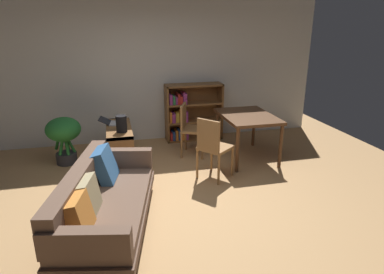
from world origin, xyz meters
TOP-DOWN VIEW (x-y plane):
  - ground_plane at (0.00, 0.00)m, footprint 8.16×8.16m
  - back_wall_panel at (0.00, 2.70)m, footprint 6.80×0.10m
  - fabric_couch at (-0.91, -0.34)m, footprint 1.22×2.14m
  - media_console at (-0.64, 1.53)m, footprint 0.40×1.12m
  - open_laptop at (-0.74, 1.76)m, footprint 0.42×0.35m
  - desk_speaker at (-0.60, 1.27)m, footprint 0.17×0.17m
  - potted_floor_plant at (-1.52, 1.74)m, footprint 0.56×0.56m
  - dining_table at (1.49, 1.28)m, footprint 0.84×1.16m
  - dining_chair_near at (0.57, 1.65)m, footprint 0.54×0.57m
  - dining_chair_far at (0.67, 0.61)m, footprint 0.59×0.59m
  - bookshelf at (0.77, 2.50)m, footprint 1.12×0.36m

SIDE VIEW (x-z plane):
  - ground_plane at x=0.00m, z-range 0.00..0.00m
  - media_console at x=-0.64m, z-range -0.01..0.62m
  - fabric_couch at x=-0.91m, z-range -0.02..0.75m
  - potted_floor_plant at x=-1.52m, z-range 0.12..0.91m
  - dining_chair_near at x=0.57m, z-range 0.07..0.98m
  - dining_chair_far at x=0.67m, z-range 0.06..1.01m
  - bookshelf at x=0.77m, z-range -0.02..1.09m
  - open_laptop at x=-0.74m, z-range 0.60..0.71m
  - dining_table at x=1.49m, z-range 0.30..1.07m
  - desk_speaker at x=-0.60m, z-range 0.63..0.89m
  - back_wall_panel at x=0.00m, z-range 0.00..2.70m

